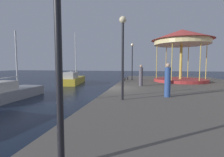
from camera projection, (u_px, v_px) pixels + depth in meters
ground_plane at (111, 97)px, 13.43m from camera, size 120.00×120.00×0.00m
quay_dock at (192, 95)px, 12.26m from camera, size 12.12×29.75×0.80m
sailboat_grey at (7, 92)px, 12.55m from camera, size 2.21×5.54×5.34m
sailboat_yellow at (73, 79)px, 23.13m from camera, size 3.06×6.96×7.27m
carousel at (181, 43)px, 17.93m from camera, size 6.39×6.39×5.62m
lamp_post_near_edge at (57, 0)px, 2.72m from camera, size 0.36×0.36×4.20m
lamp_post_mid_promenade at (123, 43)px, 8.48m from camera, size 0.36×0.36×4.27m
lamp_post_far_end at (132, 55)px, 20.19m from camera, size 0.36×0.36×4.43m
bollard_north at (127, 78)px, 19.99m from camera, size 0.24×0.24×0.40m
bollard_center at (124, 79)px, 18.74m from camera, size 0.24×0.24×0.40m
person_by_the_water at (141, 76)px, 14.45m from camera, size 0.34×0.34×1.84m
person_mid_promenade at (168, 81)px, 9.45m from camera, size 0.34×0.34×1.92m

